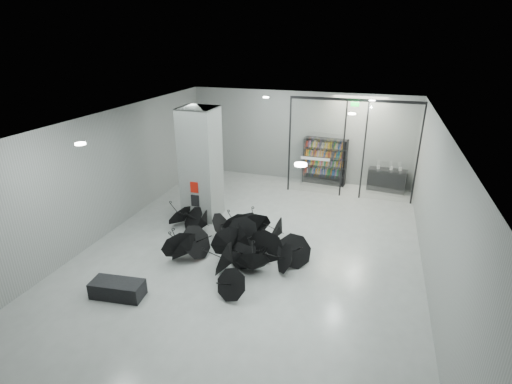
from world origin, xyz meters
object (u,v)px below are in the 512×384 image
(bench, at_px, (118,289))
(umbrella_cluster, at_px, (233,244))
(column, at_px, (201,164))
(bookshelf, at_px, (325,161))
(shop_counter, at_px, (387,180))

(bench, bearing_deg, umbrella_cluster, 48.20)
(column, xyz_separation_m, bookshelf, (3.75, 4.75, -0.96))
(column, xyz_separation_m, umbrella_cluster, (2.00, -2.18, -1.69))
(bench, bearing_deg, bookshelf, 62.49)
(bench, height_order, bookshelf, bookshelf)
(bench, bearing_deg, shop_counter, 50.04)
(shop_counter, distance_m, umbrella_cluster, 8.20)
(bench, relative_size, bookshelf, 0.65)
(shop_counter, relative_size, umbrella_cluster, 0.28)
(column, relative_size, umbrella_cluster, 0.72)
(column, relative_size, shop_counter, 2.56)
(bench, bearing_deg, column, 82.99)
(bench, relative_size, umbrella_cluster, 0.24)
(shop_counter, bearing_deg, umbrella_cluster, -115.20)
(bookshelf, relative_size, umbrella_cluster, 0.37)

